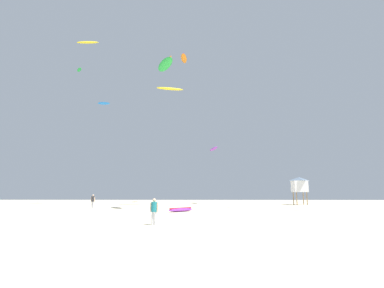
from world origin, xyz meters
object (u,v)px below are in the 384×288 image
object	(u,v)px
kite_aloft_1	(104,103)
kite_aloft_6	(79,70)
kite_grounded_near	(181,210)
lifeguard_tower	(299,184)
kite_aloft_3	(214,149)
kite_aloft_4	(170,89)
kite_aloft_7	(165,65)
person_foreground	(154,209)
kite_aloft_0	(88,42)
kite_aloft_5	(184,58)
person_midground	(93,200)

from	to	relation	value
kite_aloft_1	kite_aloft_6	distance (m)	7.54
kite_grounded_near	kite_aloft_1	distance (m)	33.28
lifeguard_tower	kite_grounded_near	bearing A→B (deg)	-138.69
kite_aloft_3	kite_aloft_4	bearing A→B (deg)	-136.15
kite_aloft_4	kite_aloft_7	world-z (taller)	kite_aloft_4
person_foreground	lifeguard_tower	size ratio (longest dim) A/B	0.38
kite_aloft_1	kite_aloft_3	xyz separation A→B (m)	(20.35, -3.57, -9.24)
kite_aloft_0	kite_aloft_4	xyz separation A→B (m)	(13.62, -1.30, -8.45)
kite_aloft_1	kite_aloft_5	distance (m)	17.27
kite_grounded_near	kite_aloft_1	xyz separation A→B (m)	(-15.94, 22.85, 18.20)
kite_aloft_5	person_foreground	bearing A→B (deg)	-90.14
kite_aloft_6	kite_aloft_3	bearing A→B (deg)	-4.04
lifeguard_tower	kite_aloft_4	size ratio (longest dim) A/B	0.97
kite_grounded_near	kite_aloft_4	world-z (taller)	kite_aloft_4
person_foreground	kite_grounded_near	world-z (taller)	person_foreground
kite_aloft_3	kite_aloft_6	xyz separation A→B (m)	(-24.64, 1.74, 15.16)
person_foreground	kite_aloft_5	bearing A→B (deg)	-166.85
kite_aloft_7	person_foreground	bearing A→B (deg)	-85.31
kite_aloft_1	kite_aloft_3	size ratio (longest dim) A/B	0.56
kite_aloft_7	kite_aloft_0	bearing A→B (deg)	141.35
lifeguard_tower	person_foreground	bearing A→B (deg)	-123.65
lifeguard_tower	kite_aloft_0	world-z (taller)	kite_aloft_0
lifeguard_tower	kite_aloft_1	world-z (taller)	kite_aloft_1
kite_aloft_4	kite_aloft_7	size ratio (longest dim) A/B	1.01
kite_grounded_near	kite_aloft_0	world-z (taller)	kite_aloft_0
kite_aloft_0	kite_aloft_6	size ratio (longest dim) A/B	1.71
lifeguard_tower	kite_aloft_4	distance (m)	24.40
kite_aloft_3	kite_aloft_7	distance (m)	19.37
kite_aloft_4	person_foreground	bearing A→B (deg)	-86.33
person_midground	kite_aloft_6	xyz separation A→B (m)	(-9.46, 15.81, 23.35)
kite_grounded_near	kite_aloft_7	size ratio (longest dim) A/B	0.72
kite_aloft_7	kite_aloft_5	bearing A→B (deg)	86.07
kite_aloft_4	kite_aloft_5	bearing A→B (deg)	79.45
person_midground	kite_grounded_near	xyz separation A→B (m)	(10.77, -5.22, -0.77)
kite_grounded_near	lifeguard_tower	distance (m)	22.90
lifeguard_tower	kite_aloft_5	bearing A→B (deg)	159.77
kite_grounded_near	kite_aloft_5	xyz separation A→B (m)	(-0.82, 21.59, 26.45)
lifeguard_tower	kite_aloft_5	xyz separation A→B (m)	(-17.89, 6.59, 23.58)
kite_aloft_3	kite_aloft_5	xyz separation A→B (m)	(-5.24, 2.31, 17.50)
person_foreground	lifeguard_tower	bearing A→B (deg)	159.65
lifeguard_tower	kite_aloft_7	xyz separation A→B (m)	(-19.18, -12.23, 13.83)
kite_aloft_6	kite_aloft_7	bearing A→B (deg)	-45.23
person_midground	kite_aloft_1	xyz separation A→B (m)	(-5.18, 17.64, 17.42)
kite_grounded_near	kite_aloft_3	xyz separation A→B (m)	(4.41, 19.29, 8.96)
kite_aloft_3	kite_aloft_5	distance (m)	18.41
kite_aloft_3	kite_aloft_7	xyz separation A→B (m)	(-6.53, -16.51, 7.74)
kite_aloft_7	kite_aloft_4	bearing A→B (deg)	92.14
person_foreground	kite_aloft_4	distance (m)	29.74
kite_grounded_near	kite_aloft_0	bearing A→B (deg)	139.09
kite_aloft_4	kite_aloft_3	bearing A→B (deg)	43.85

